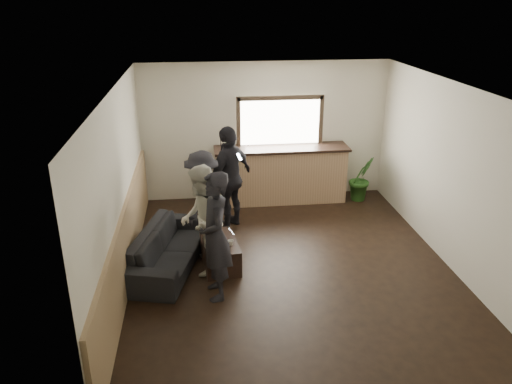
{
  "coord_description": "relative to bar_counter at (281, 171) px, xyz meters",
  "views": [
    {
      "loc": [
        -1.34,
        -6.79,
        4.03
      ],
      "look_at": [
        -0.49,
        0.4,
        1.13
      ],
      "focal_mm": 35.0,
      "sensor_mm": 36.0,
      "label": 1
    }
  ],
  "objects": [
    {
      "name": "person_c",
      "position": [
        -1.62,
        -1.64,
        0.17
      ],
      "size": [
        0.94,
        1.19,
        1.62
      ],
      "rotation": [
        0.0,
        0.0,
        -1.94
      ],
      "color": "black",
      "rests_on": "ground"
    },
    {
      "name": "potted_plant",
      "position": [
        1.65,
        -0.17,
        -0.17
      ],
      "size": [
        0.62,
        0.56,
        0.94
      ],
      "primitive_type": "imported",
      "rotation": [
        0.0,
        0.0,
        0.34
      ],
      "color": "#2D6623",
      "rests_on": "ground"
    },
    {
      "name": "room_shell",
      "position": [
        -1.04,
        -2.7,
        0.83
      ],
      "size": [
        5.01,
        6.01,
        2.8
      ],
      "color": "silver",
      "rests_on": "ground"
    },
    {
      "name": "coffee_table",
      "position": [
        -1.39,
        -2.52,
        -0.43
      ],
      "size": [
        0.62,
        1.0,
        0.42
      ],
      "primitive_type": "cube",
      "rotation": [
        0.0,
        0.0,
        0.1
      ],
      "color": "black",
      "rests_on": "ground"
    },
    {
      "name": "cup_a",
      "position": [
        -1.53,
        -2.3,
        -0.17
      ],
      "size": [
        0.14,
        0.14,
        0.09
      ],
      "primitive_type": "imported",
      "rotation": [
        0.0,
        0.0,
        1.81
      ],
      "color": "silver",
      "rests_on": "coffee_table"
    },
    {
      "name": "bar_counter",
      "position": [
        0.0,
        0.0,
        0.0
      ],
      "size": [
        2.7,
        0.68,
        2.13
      ],
      "color": "#9F7856",
      "rests_on": "ground"
    },
    {
      "name": "person_a",
      "position": [
        -1.48,
        -3.36,
        0.29
      ],
      "size": [
        0.53,
        0.72,
        1.85
      ],
      "rotation": [
        0.0,
        0.0,
        -1.46
      ],
      "color": "black",
      "rests_on": "ground"
    },
    {
      "name": "person_d",
      "position": [
        -1.12,
        -1.1,
        0.3
      ],
      "size": [
        1.09,
        1.13,
        1.89
      ],
      "rotation": [
        0.0,
        0.0,
        -2.31
      ],
      "color": "black",
      "rests_on": "ground"
    },
    {
      "name": "ground",
      "position": [
        -0.3,
        -2.7,
        -0.64
      ],
      "size": [
        5.0,
        6.0,
        0.01
      ],
      "primitive_type": "cube",
      "color": "black"
    },
    {
      "name": "cup_b",
      "position": [
        -1.23,
        -2.69,
        -0.17
      ],
      "size": [
        0.13,
        0.13,
        0.08
      ],
      "primitive_type": "imported",
      "rotation": [
        0.0,
        0.0,
        0.66
      ],
      "color": "silver",
      "rests_on": "coffee_table"
    },
    {
      "name": "person_b",
      "position": [
        -1.66,
        -2.66,
        0.21
      ],
      "size": [
        0.71,
        0.88,
        1.7
      ],
      "rotation": [
        0.0,
        0.0,
        -1.66
      ],
      "color": "beige",
      "rests_on": "ground"
    },
    {
      "name": "sofa",
      "position": [
        -2.19,
        -2.45,
        -0.34
      ],
      "size": [
        1.33,
        2.24,
        0.61
      ],
      "primitive_type": "imported",
      "rotation": [
        0.0,
        0.0,
        1.31
      ],
      "color": "black",
      "rests_on": "ground"
    }
  ]
}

